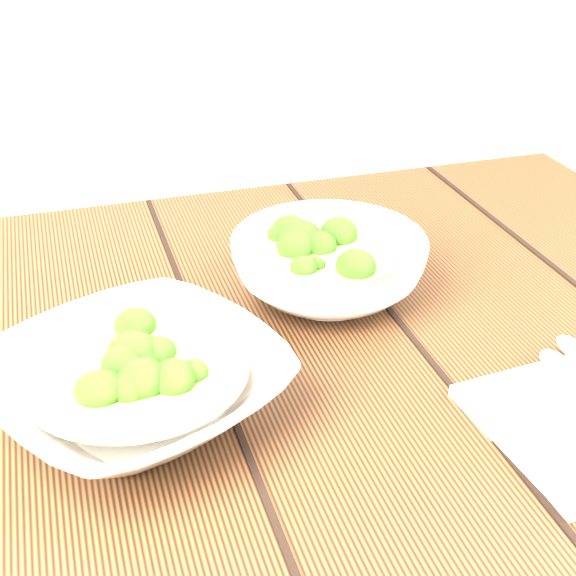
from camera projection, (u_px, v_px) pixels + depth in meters
The scene contains 5 objects.
table at pixel (236, 452), 0.83m from camera, with size 1.20×0.80×0.75m.
soup_bowl_front at pixel (137, 384), 0.68m from camera, with size 0.32×0.32×0.07m.
soup_bowl_back at pixel (329, 264), 0.86m from camera, with size 0.27×0.27×0.08m.
trivet at pixel (171, 326), 0.79m from camera, with size 0.12×0.12×0.03m, color black.
spoon_left at pixel (571, 385), 0.71m from camera, with size 0.05×0.17×0.01m.
Camera 1 is at (-0.14, -0.62, 1.19)m, focal length 50.00 mm.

